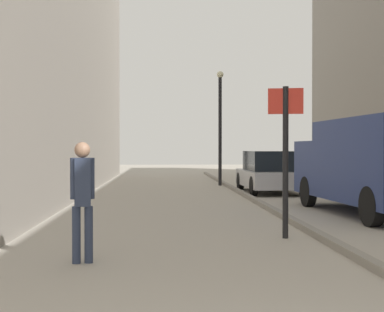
{
  "coord_description": "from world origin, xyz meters",
  "views": [
    {
      "loc": [
        -1.12,
        -2.41,
        1.54
      ],
      "look_at": [
        -0.2,
        14.18,
        1.32
      ],
      "focal_mm": 52.97,
      "sensor_mm": 36.0,
      "label": 1
    }
  ],
  "objects_px": {
    "delivery_van": "(371,163)",
    "lamp_post": "(220,120)",
    "pedestrian_main_foreground": "(82,193)",
    "street_sign_post": "(286,148)",
    "parked_car": "(270,172)"
  },
  "relations": [
    {
      "from": "delivery_van",
      "to": "lamp_post",
      "type": "bearing_deg",
      "value": 99.37
    },
    {
      "from": "lamp_post",
      "to": "delivery_van",
      "type": "bearing_deg",
      "value": -77.19
    },
    {
      "from": "delivery_van",
      "to": "street_sign_post",
      "type": "bearing_deg",
      "value": -133.43
    },
    {
      "from": "pedestrian_main_foreground",
      "to": "street_sign_post",
      "type": "relative_size",
      "value": 0.63
    },
    {
      "from": "delivery_van",
      "to": "lamp_post",
      "type": "height_order",
      "value": "lamp_post"
    },
    {
      "from": "lamp_post",
      "to": "street_sign_post",
      "type": "bearing_deg",
      "value": -91.39
    },
    {
      "from": "street_sign_post",
      "to": "pedestrian_main_foreground",
      "type": "bearing_deg",
      "value": 43.89
    },
    {
      "from": "pedestrian_main_foreground",
      "to": "delivery_van",
      "type": "relative_size",
      "value": 0.29
    },
    {
      "from": "delivery_van",
      "to": "parked_car",
      "type": "bearing_deg",
      "value": 95.45
    },
    {
      "from": "pedestrian_main_foreground",
      "to": "street_sign_post",
      "type": "height_order",
      "value": "street_sign_post"
    },
    {
      "from": "parked_car",
      "to": "lamp_post",
      "type": "xyz_separation_m",
      "value": [
        -1.35,
        3.81,
        2.01
      ]
    },
    {
      "from": "parked_car",
      "to": "lamp_post",
      "type": "distance_m",
      "value": 4.52
    },
    {
      "from": "street_sign_post",
      "to": "lamp_post",
      "type": "height_order",
      "value": "lamp_post"
    },
    {
      "from": "parked_car",
      "to": "lamp_post",
      "type": "bearing_deg",
      "value": 108.78
    },
    {
      "from": "pedestrian_main_foreground",
      "to": "delivery_van",
      "type": "xyz_separation_m",
      "value": [
        5.93,
        5.22,
        0.26
      ]
    }
  ]
}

